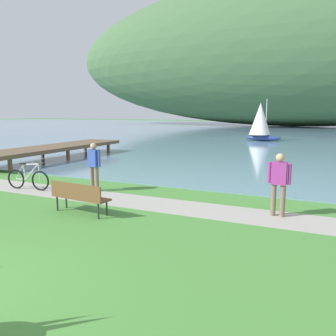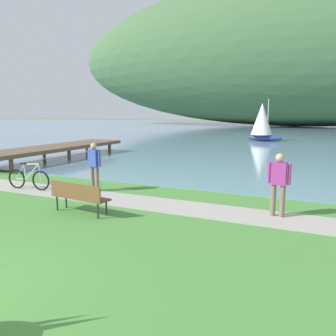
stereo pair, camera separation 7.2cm
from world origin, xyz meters
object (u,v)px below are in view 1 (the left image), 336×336
bicycle_leaning_near_bench (28,179)px  park_bench_near_camera (79,195)px  person_at_shoreline (94,164)px  sailboat_mid_bay (261,121)px  person_on_the_grass (279,181)px

bicycle_leaning_near_bench → park_bench_near_camera: bearing=-24.3°
person_at_shoreline → sailboat_mid_bay: 23.56m
park_bench_near_camera → sailboat_mid_bay: (0.14, 25.93, 1.32)m
person_on_the_grass → sailboat_mid_bay: sailboat_mid_bay is taller
bicycle_leaning_near_bench → sailboat_mid_bay: bearing=81.2°
bicycle_leaning_near_bench → sailboat_mid_bay: (3.75, 24.30, 1.45)m
park_bench_near_camera → person_on_the_grass: 5.42m
person_at_shoreline → sailboat_mid_bay: (1.43, 23.50, 0.87)m
person_on_the_grass → park_bench_near_camera: bearing=-157.5°
person_at_shoreline → person_on_the_grass: 6.28m
sailboat_mid_bay → person_at_shoreline: bearing=-93.5°
park_bench_near_camera → person_on_the_grass: size_ratio=1.07×
sailboat_mid_bay → person_on_the_grass: bearing=-78.5°
bicycle_leaning_near_bench → person_on_the_grass: size_ratio=1.03×
park_bench_near_camera → person_at_shoreline: person_at_shoreline is taller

